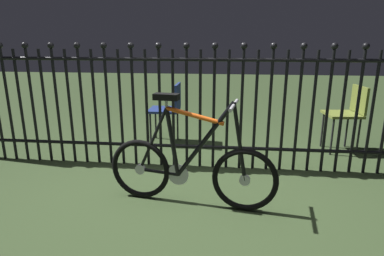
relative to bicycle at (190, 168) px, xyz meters
name	(u,v)px	position (x,y,z in m)	size (l,w,h in m)	color
ground_plane	(187,191)	(-0.06, 0.22, -0.32)	(20.00, 20.00, 0.00)	#314224
iron_fence	(189,103)	(-0.10, 0.83, 0.37)	(4.75, 0.07, 1.37)	black
bicycle	(190,168)	(0.00, 0.00, 0.00)	(1.41, 0.40, 0.93)	black
chair_navy	(169,106)	(-0.45, 1.64, 0.16)	(0.39, 0.38, 0.79)	black
chair_olive	(348,111)	(1.75, 1.53, 0.18)	(0.42, 0.42, 0.80)	black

